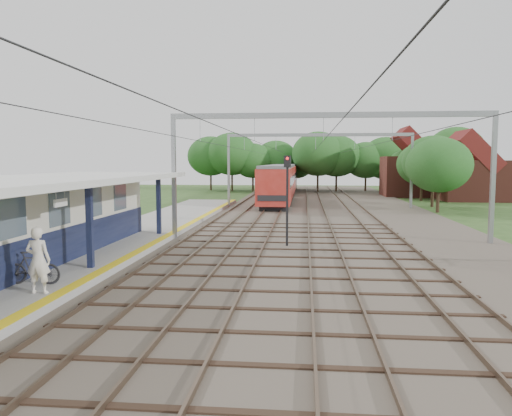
{
  "coord_description": "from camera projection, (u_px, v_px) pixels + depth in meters",
  "views": [
    {
      "loc": [
        2.23,
        -12.09,
        4.4
      ],
      "look_at": [
        -0.68,
        17.6,
        1.6
      ],
      "focal_mm": 35.0,
      "sensor_mm": 36.0,
      "label": 1
    }
  ],
  "objects": [
    {
      "name": "canopy",
      "position": [
        41.0,
        181.0,
        18.97
      ],
      "size": [
        6.4,
        20.0,
        3.44
      ],
      "color": "#111735",
      "rests_on": "platform"
    },
    {
      "name": "train",
      "position": [
        282.0,
        180.0,
        60.29
      ],
      "size": [
        2.98,
        37.08,
        3.91
      ],
      "color": "black",
      "rests_on": "ballast_bed"
    },
    {
      "name": "station_building",
      "position": [
        30.0,
        219.0,
        20.22
      ],
      "size": [
        3.41,
        18.0,
        3.4
      ],
      "color": "beige",
      "rests_on": "platform"
    },
    {
      "name": "catenary_system",
      "position": [
        321.0,
        146.0,
        36.82
      ],
      "size": [
        17.22,
        88.0,
        7.0
      ],
      "color": "gray",
      "rests_on": "ground"
    },
    {
      "name": "tree_band",
      "position": [
        317.0,
        157.0,
        68.38
      ],
      "size": [
        31.72,
        30.88,
        8.82
      ],
      "color": "#382619",
      "rests_on": "ground"
    },
    {
      "name": "yellow_stripe",
      "position": [
        166.0,
        236.0,
        26.96
      ],
      "size": [
        0.45,
        52.0,
        0.01
      ],
      "primitive_type": "cube",
      "color": "yellow",
      "rests_on": "platform"
    },
    {
      "name": "signal_post",
      "position": [
        287.0,
        188.0,
        25.19
      ],
      "size": [
        0.37,
        0.32,
        4.68
      ],
      "rotation": [
        0.0,
        0.0,
        -0.34
      ],
      "color": "black",
      "rests_on": "ground"
    },
    {
      "name": "bicycle",
      "position": [
        33.0,
        268.0,
        16.41
      ],
      "size": [
        1.85,
        0.62,
        1.09
      ],
      "primitive_type": "imported",
      "rotation": [
        0.0,
        0.0,
        1.63
      ],
      "color": "black",
      "rests_on": "platform"
    },
    {
      "name": "person",
      "position": [
        38.0,
        260.0,
        15.26
      ],
      "size": [
        0.77,
        0.52,
        2.07
      ],
      "primitive_type": "imported",
      "rotation": [
        0.0,
        0.0,
        3.17
      ],
      "color": "white",
      "rests_on": "platform"
    },
    {
      "name": "ground",
      "position": [
        215.0,
        336.0,
        12.61
      ],
      "size": [
        160.0,
        160.0,
        0.0
      ],
      "primitive_type": "plane",
      "color": "#2D4C1E",
      "rests_on": "ground"
    },
    {
      "name": "rail_tracks",
      "position": [
        296.0,
        211.0,
        42.17
      ],
      "size": [
        11.8,
        88.0,
        0.15
      ],
      "color": "brown",
      "rests_on": "ballast_bed"
    },
    {
      "name": "house_near",
      "position": [
        473.0,
        174.0,
        55.87
      ],
      "size": [
        7.0,
        6.12,
        7.89
      ],
      "color": "brown",
      "rests_on": "ground"
    },
    {
      "name": "ballast_bed",
      "position": [
        326.0,
        213.0,
        41.94
      ],
      "size": [
        18.0,
        90.0,
        0.1
      ],
      "primitive_type": "cube",
      "color": "#473D33",
      "rests_on": "ground"
    },
    {
      "name": "house_far",
      "position": [
        416.0,
        171.0,
        62.28
      ],
      "size": [
        8.0,
        6.12,
        8.66
      ],
      "color": "brown",
      "rests_on": "ground"
    },
    {
      "name": "platform",
      "position": [
        125.0,
        239.0,
        27.19
      ],
      "size": [
        5.0,
        52.0,
        0.35
      ],
      "primitive_type": "cube",
      "color": "gray",
      "rests_on": "ground"
    }
  ]
}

